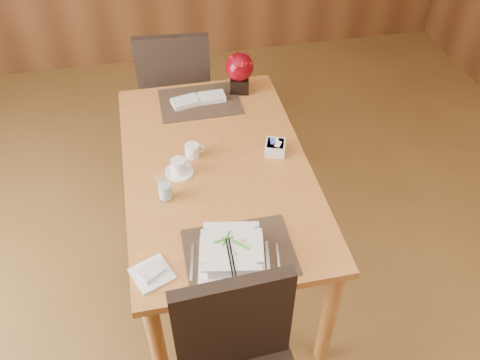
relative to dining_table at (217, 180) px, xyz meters
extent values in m
plane|color=brown|center=(0.00, -0.60, -0.65)|extent=(6.00, 6.00, 0.00)
cube|color=#BE7535|center=(0.00, 0.00, 0.08)|extent=(0.90, 1.50, 0.04)
cylinder|color=#BE7535|center=(-0.39, -0.69, -0.30)|extent=(0.07, 0.07, 0.71)
cylinder|color=#BE7535|center=(-0.39, 0.69, -0.30)|extent=(0.07, 0.07, 0.71)
cylinder|color=#BE7535|center=(0.39, -0.69, -0.30)|extent=(0.07, 0.07, 0.71)
cylinder|color=#BE7535|center=(0.39, 0.69, -0.30)|extent=(0.07, 0.07, 0.71)
cube|color=black|center=(0.00, -0.55, 0.10)|extent=(0.45, 0.33, 0.01)
cube|color=black|center=(0.00, 0.55, 0.10)|extent=(0.45, 0.33, 0.01)
cube|color=white|center=(-0.04, -0.59, 0.10)|extent=(0.31, 0.31, 0.01)
cube|color=white|center=(-0.04, -0.59, 0.15)|extent=(0.22, 0.22, 0.09)
cylinder|color=tan|center=(-0.04, -0.59, 0.16)|extent=(0.17, 0.17, 0.07)
cylinder|color=white|center=(-0.18, -0.02, 0.10)|extent=(0.14, 0.14, 0.01)
cylinder|color=white|center=(-0.18, -0.02, 0.14)|extent=(0.08, 0.08, 0.07)
cylinder|color=black|center=(-0.18, -0.02, 0.17)|extent=(0.07, 0.07, 0.01)
cylinder|color=white|center=(-0.26, -0.17, 0.17)|extent=(0.08, 0.08, 0.15)
cube|color=white|center=(0.31, 0.04, 0.13)|extent=(0.13, 0.13, 0.06)
cube|color=black|center=(0.24, 0.62, 0.14)|extent=(0.13, 0.13, 0.09)
sphere|color=maroon|center=(0.24, 0.62, 0.25)|extent=(0.16, 0.16, 0.16)
cube|color=white|center=(-0.36, -0.59, 0.10)|extent=(0.19, 0.19, 0.01)
cube|color=black|center=(-0.09, -0.87, 0.09)|extent=(0.45, 0.07, 0.50)
cube|color=black|center=(-0.10, 1.09, -0.19)|extent=(0.50, 0.50, 0.06)
cube|color=black|center=(-0.11, 0.88, 0.09)|extent=(0.45, 0.09, 0.50)
cylinder|color=black|center=(0.11, 1.26, -0.44)|extent=(0.04, 0.04, 0.43)
cylinder|color=black|center=(0.08, 0.88, -0.44)|extent=(0.04, 0.04, 0.43)
cylinder|color=black|center=(-0.27, 1.30, -0.44)|extent=(0.04, 0.04, 0.43)
cylinder|color=black|center=(-0.30, 0.91, -0.44)|extent=(0.04, 0.04, 0.43)
camera|label=1|loc=(-0.26, -1.84, 1.76)|focal=38.00mm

